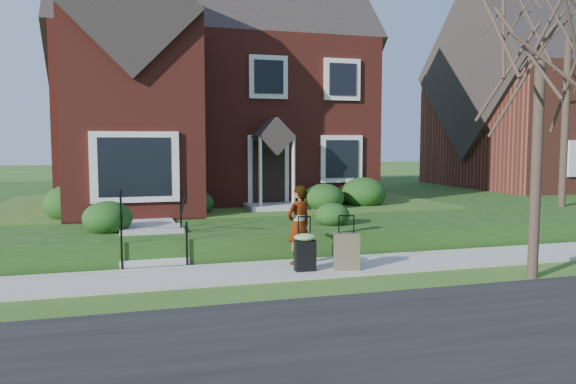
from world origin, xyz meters
name	(u,v)px	position (x,y,z in m)	size (l,w,h in m)	color
ground	(284,272)	(0.00, 0.00, 0.00)	(120.00, 120.00, 0.00)	#2D5119
street	(399,365)	(0.00, -5.00, 0.01)	(60.00, 6.00, 0.01)	black
sidewalk	(284,270)	(0.00, 0.00, 0.04)	(60.00, 1.60, 0.08)	#9E9B93
terrace	(305,199)	(4.00, 10.90, 0.30)	(44.00, 20.00, 0.60)	#153A0F
walkway	(147,215)	(-2.50, 5.00, 0.63)	(1.20, 6.00, 0.06)	#9E9B93
main_house	(205,68)	(-0.21, 9.61, 5.26)	(10.40, 10.20, 9.40)	maroon
neighbour_house	(552,85)	(16.00, 11.00, 5.25)	(9.40, 8.00, 9.20)	brown
front_steps	(152,240)	(-2.50, 1.84, 0.47)	(1.40, 2.02, 1.50)	#9E9B93
foundation_shrubs	(237,198)	(-0.02, 4.83, 1.06)	(10.16, 4.78, 1.02)	#14340F
woman	(299,225)	(0.41, 0.28, 0.91)	(0.60, 0.40, 1.66)	#999999
suitcase_black	(305,250)	(0.34, -0.35, 0.50)	(0.47, 0.39, 1.09)	black
suitcase_olive	(347,251)	(1.18, -0.47, 0.45)	(0.56, 0.41, 1.09)	brown
tree_verge	(541,40)	(4.52, -1.81, 4.54)	(4.54, 4.54, 6.49)	#4D3D2E
tree_gap	(569,23)	(10.24, 3.78, 6.30)	(5.71, 5.71, 8.15)	#4D3D2E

